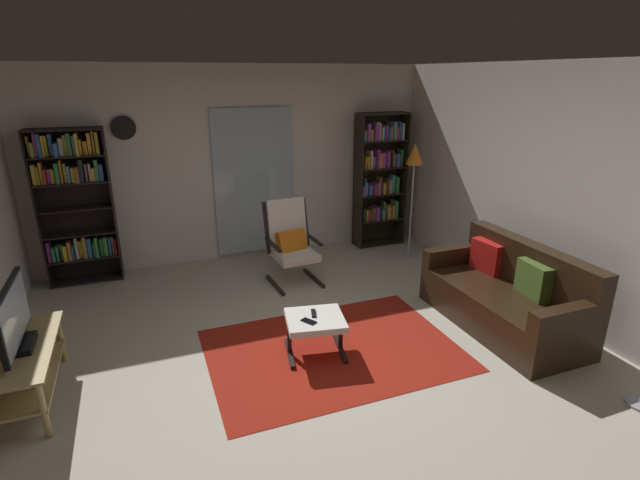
{
  "coord_description": "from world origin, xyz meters",
  "views": [
    {
      "loc": [
        -1.29,
        -3.54,
        2.46
      ],
      "look_at": [
        0.37,
        0.76,
        0.86
      ],
      "focal_mm": 26.8,
      "sensor_mm": 36.0,
      "label": 1
    }
  ],
  "objects_px": {
    "bookshelf_near_tv": "(75,200)",
    "tv_remote": "(314,313)",
    "ottoman": "(315,324)",
    "leather_sofa": "(507,297)",
    "wall_clock": "(123,128)",
    "lounge_armchair": "(291,240)",
    "tv_stand": "(24,367)",
    "bookshelf_near_sofa": "(380,175)",
    "television": "(14,320)",
    "floor_lamp_by_shelf": "(414,162)",
    "cell_phone": "(309,321)"
  },
  "relations": [
    {
      "from": "floor_lamp_by_shelf",
      "to": "wall_clock",
      "type": "bearing_deg",
      "value": 166.93
    },
    {
      "from": "tv_remote",
      "to": "lounge_armchair",
      "type": "bearing_deg",
      "value": 96.33
    },
    {
      "from": "wall_clock",
      "to": "lounge_armchair",
      "type": "bearing_deg",
      "value": -31.13
    },
    {
      "from": "ottoman",
      "to": "wall_clock",
      "type": "distance_m",
      "value": 3.47
    },
    {
      "from": "bookshelf_near_tv",
      "to": "wall_clock",
      "type": "relative_size",
      "value": 6.5
    },
    {
      "from": "bookshelf_near_tv",
      "to": "cell_phone",
      "type": "distance_m",
      "value": 3.41
    },
    {
      "from": "television",
      "to": "ottoman",
      "type": "height_order",
      "value": "television"
    },
    {
      "from": "tv_stand",
      "to": "bookshelf_near_sofa",
      "type": "relative_size",
      "value": 0.58
    },
    {
      "from": "bookshelf_near_sofa",
      "to": "wall_clock",
      "type": "bearing_deg",
      "value": 176.63
    },
    {
      "from": "tv_stand",
      "to": "cell_phone",
      "type": "bearing_deg",
      "value": -5.61
    },
    {
      "from": "television",
      "to": "bookshelf_near_tv",
      "type": "relative_size",
      "value": 0.44
    },
    {
      "from": "lounge_armchair",
      "to": "tv_remote",
      "type": "height_order",
      "value": "lounge_armchair"
    },
    {
      "from": "bookshelf_near_tv",
      "to": "tv_remote",
      "type": "height_order",
      "value": "bookshelf_near_tv"
    },
    {
      "from": "floor_lamp_by_shelf",
      "to": "tv_stand",
      "type": "bearing_deg",
      "value": -158.83
    },
    {
      "from": "tv_stand",
      "to": "bookshelf_near_tv",
      "type": "distance_m",
      "value": 2.57
    },
    {
      "from": "bookshelf_near_tv",
      "to": "leather_sofa",
      "type": "xyz_separation_m",
      "value": [
        4.11,
        -2.81,
        -0.73
      ]
    },
    {
      "from": "leather_sofa",
      "to": "lounge_armchair",
      "type": "relative_size",
      "value": 1.7
    },
    {
      "from": "television",
      "to": "tv_stand",
      "type": "bearing_deg",
      "value": -101.45
    },
    {
      "from": "bookshelf_near_tv",
      "to": "ottoman",
      "type": "xyz_separation_m",
      "value": [
        2.09,
        -2.61,
        -0.74
      ]
    },
    {
      "from": "tv_stand",
      "to": "bookshelf_near_sofa",
      "type": "height_order",
      "value": "bookshelf_near_sofa"
    },
    {
      "from": "tv_stand",
      "to": "television",
      "type": "xyz_separation_m",
      "value": [
        0.0,
        0.01,
        0.4
      ]
    },
    {
      "from": "cell_phone",
      "to": "wall_clock",
      "type": "relative_size",
      "value": 0.48
    },
    {
      "from": "leather_sofa",
      "to": "wall_clock",
      "type": "height_order",
      "value": "wall_clock"
    },
    {
      "from": "tv_remote",
      "to": "wall_clock",
      "type": "relative_size",
      "value": 0.5
    },
    {
      "from": "lounge_armchair",
      "to": "ottoman",
      "type": "bearing_deg",
      "value": -100.48
    },
    {
      "from": "floor_lamp_by_shelf",
      "to": "television",
      "type": "bearing_deg",
      "value": -158.94
    },
    {
      "from": "television",
      "to": "ottoman",
      "type": "xyz_separation_m",
      "value": [
        2.35,
        -0.18,
        -0.41
      ]
    },
    {
      "from": "cell_phone",
      "to": "floor_lamp_by_shelf",
      "type": "height_order",
      "value": "floor_lamp_by_shelf"
    },
    {
      "from": "lounge_armchair",
      "to": "ottoman",
      "type": "height_order",
      "value": "lounge_armchair"
    },
    {
      "from": "leather_sofa",
      "to": "wall_clock",
      "type": "relative_size",
      "value": 5.99
    },
    {
      "from": "bookshelf_near_tv",
      "to": "tv_remote",
      "type": "bearing_deg",
      "value": -50.51
    },
    {
      "from": "television",
      "to": "bookshelf_near_tv",
      "type": "xyz_separation_m",
      "value": [
        0.26,
        2.44,
        0.33
      ]
    },
    {
      "from": "bookshelf_near_sofa",
      "to": "ottoman",
      "type": "bearing_deg",
      "value": -127.77
    },
    {
      "from": "ottoman",
      "to": "tv_stand",
      "type": "bearing_deg",
      "value": 176.0
    },
    {
      "from": "tv_stand",
      "to": "tv_remote",
      "type": "xyz_separation_m",
      "value": [
        2.36,
        -0.1,
        0.07
      ]
    },
    {
      "from": "television",
      "to": "floor_lamp_by_shelf",
      "type": "bearing_deg",
      "value": 21.06
    },
    {
      "from": "bookshelf_near_sofa",
      "to": "floor_lamp_by_shelf",
      "type": "height_order",
      "value": "bookshelf_near_sofa"
    },
    {
      "from": "lounge_armchair",
      "to": "bookshelf_near_sofa",
      "type": "bearing_deg",
      "value": 27.44
    },
    {
      "from": "television",
      "to": "leather_sofa",
      "type": "xyz_separation_m",
      "value": [
        4.36,
        -0.37,
        -0.41
      ]
    },
    {
      "from": "lounge_armchair",
      "to": "tv_remote",
      "type": "bearing_deg",
      "value": -100.58
    },
    {
      "from": "bookshelf_near_tv",
      "to": "wall_clock",
      "type": "bearing_deg",
      "value": 11.3
    },
    {
      "from": "wall_clock",
      "to": "tv_stand",
      "type": "bearing_deg",
      "value": -109.27
    },
    {
      "from": "cell_phone",
      "to": "floor_lamp_by_shelf",
      "type": "bearing_deg",
      "value": 10.66
    },
    {
      "from": "television",
      "to": "floor_lamp_by_shelf",
      "type": "xyz_separation_m",
      "value": [
        4.5,
        1.73,
        0.62
      ]
    },
    {
      "from": "bookshelf_near_sofa",
      "to": "tv_remote",
      "type": "relative_size",
      "value": 13.58
    },
    {
      "from": "ottoman",
      "to": "leather_sofa",
      "type": "bearing_deg",
      "value": -5.66
    },
    {
      "from": "ottoman",
      "to": "tv_remote",
      "type": "bearing_deg",
      "value": 82.07
    },
    {
      "from": "wall_clock",
      "to": "television",
      "type": "bearing_deg",
      "value": -109.3
    },
    {
      "from": "ottoman",
      "to": "cell_phone",
      "type": "relative_size",
      "value": 4.29
    },
    {
      "from": "lounge_armchair",
      "to": "wall_clock",
      "type": "relative_size",
      "value": 3.53
    }
  ]
}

